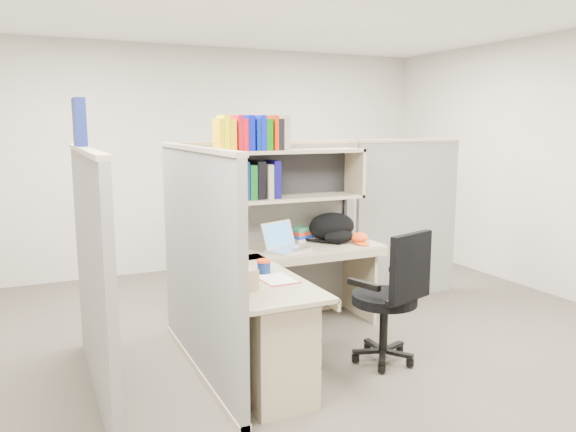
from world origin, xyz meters
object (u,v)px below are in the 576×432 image
task_chair (389,318)px  desk (280,318)px  snack_canister (264,266)px  laptop (288,236)px  backpack (335,228)px

task_chair → desk: bearing=170.7°
desk → snack_canister: bearing=109.0°
desk → laptop: bearing=61.1°
desk → snack_canister: 0.38m
backpack → snack_canister: 1.23m
backpack → snack_canister: bearing=-165.7°
laptop → backpack: size_ratio=0.78×
desk → task_chair: 0.84m
snack_canister → desk: bearing=-71.0°
desk → snack_canister: size_ratio=17.62×
task_chair → backpack: bearing=83.5°
desk → laptop: size_ratio=5.09×
desk → backpack: 1.36m
laptop → snack_canister: bearing=-150.2°
snack_canister → task_chair: task_chair is taller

